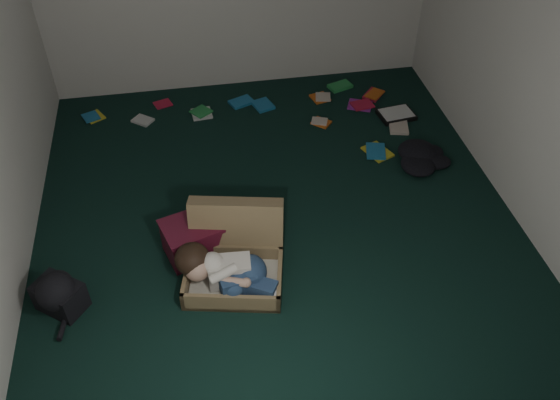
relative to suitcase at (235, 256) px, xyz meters
name	(u,v)px	position (x,y,z in m)	size (l,w,h in m)	color
floor	(277,219)	(0.41, 0.51, -0.16)	(4.50, 4.50, 0.00)	black
wall_front	(367,361)	(0.41, -1.74, 1.14)	(4.50, 4.50, 0.00)	silver
wall_right	(540,61)	(2.41, 0.51, 1.14)	(4.50, 4.50, 0.00)	silver
suitcase	(235,256)	(0.00, 0.00, 0.00)	(0.85, 0.84, 0.53)	olive
person	(226,271)	(-0.09, -0.17, 0.04)	(0.75, 0.49, 0.33)	silver
maroon_bin	(193,239)	(-0.30, 0.25, 0.00)	(0.53, 0.47, 0.31)	#571124
backpack	(60,295)	(-1.29, -0.12, -0.03)	(0.42, 0.34, 0.25)	black
clothing_pile	(427,155)	(1.94, 1.04, -0.09)	(0.44, 0.36, 0.14)	black
paper_tray	(396,114)	(1.90, 1.80, -0.13)	(0.39, 0.31, 0.05)	black
book_scatter	(277,111)	(0.69, 2.11, -0.15)	(3.26, 1.48, 0.02)	yellow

